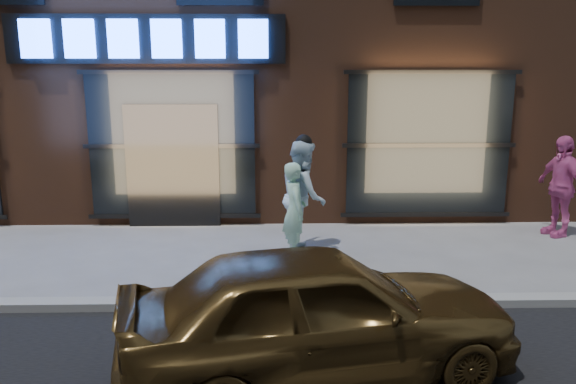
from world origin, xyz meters
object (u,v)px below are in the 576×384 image
object	(u,v)px
passerby	(560,186)
gold_sedan	(318,312)
man_bowtie	(295,210)
man_cap	(303,196)

from	to	relation	value
passerby	gold_sedan	xyz separation A→B (m)	(-4.85, -4.76, -0.26)
man_bowtie	man_cap	xyz separation A→B (m)	(0.16, 0.36, 0.16)
man_cap	gold_sedan	bearing A→B (deg)	176.62
man_bowtie	man_cap	world-z (taller)	man_cap
passerby	gold_sedan	bearing A→B (deg)	-59.70
man_bowtie	gold_sedan	world-z (taller)	man_bowtie
passerby	gold_sedan	world-z (taller)	passerby
passerby	gold_sedan	distance (m)	6.80
man_bowtie	passerby	bearing A→B (deg)	-88.80
gold_sedan	passerby	bearing A→B (deg)	-57.74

